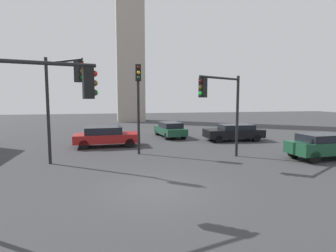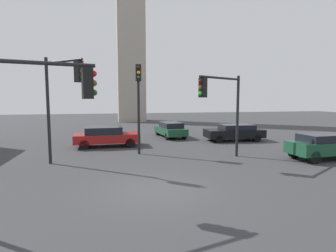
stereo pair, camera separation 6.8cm
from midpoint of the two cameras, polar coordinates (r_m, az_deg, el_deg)
The scene contains 10 objects.
ground_plane at distance 10.63m, azimuth -2.15°, elevation -13.23°, with size 105.97×105.97×0.00m, color #38383A.
traffic_light_0 at distance 8.93m, azimuth -27.53°, elevation 4.92°, with size 3.93×1.21×4.84m.
traffic_light_1 at distance 15.26m, azimuth 11.11°, elevation 5.58°, with size 3.10×1.94×4.77m.
traffic_light_2 at distance 16.89m, azimuth -6.06°, elevation 6.97°, with size 0.33×0.46×5.50m.
traffic_light_3 at distance 14.61m, azimuth -21.09°, elevation 7.08°, with size 2.09×2.02×5.55m.
car_2 at distance 22.96m, azimuth 13.79°, elevation -1.22°, with size 4.74×2.25×1.33m.
car_3 at distance 17.92m, azimuth 29.70°, elevation -3.58°, with size 4.07×2.01×1.45m.
car_5 at distance 20.14m, azimuth -12.70°, elevation -2.04°, with size 4.63×2.23×1.43m.
car_6 at distance 24.34m, azimuth 0.59°, elevation -0.67°, with size 2.21×4.55×1.35m.
skyline_tower at distance 43.59m, azimuth -7.83°, elevation 21.95°, with size 3.99×3.99×31.21m, color #A89E8E.
Camera 2 is at (-1.69, -9.91, 3.48)m, focal length 29.21 mm.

